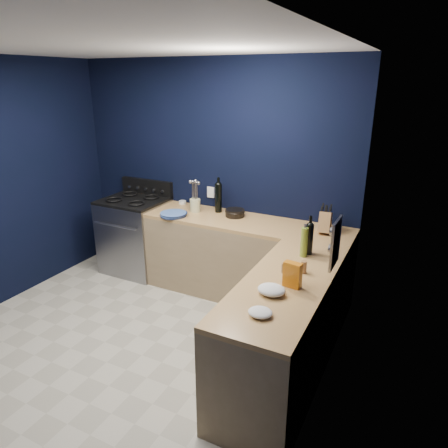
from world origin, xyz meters
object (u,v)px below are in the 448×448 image
Objects in this scene: crouton_bag at (292,275)px; knife_block at (325,222)px; plate_stack at (173,214)px; utensil_crock at (195,205)px; gas_range at (136,236)px.

knife_block is at bearing 100.71° from crouton_bag.
plate_stack is 1.68m from knife_block.
utensil_crock is at bearing 149.54° from crouton_bag.
crouton_bag is at bearing -38.41° from utensil_crock.
knife_block is 1.26m from crouton_bag.
crouton_bag is (2.43, -1.18, 0.54)m from gas_range.
utensil_crock is 2.01m from crouton_bag.
gas_range is at bearing 165.71° from plate_stack.
crouton_bag is at bearing -93.12° from knife_block.
crouton_bag is at bearing -25.91° from gas_range.
gas_range is 1.00m from utensil_crock.
gas_range is 4.72× the size of crouton_bag.
utensil_crock is (0.14, 0.25, 0.06)m from plate_stack.
plate_stack is at bearing -177.11° from knife_block.
crouton_bag is at bearing -30.22° from plate_stack.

